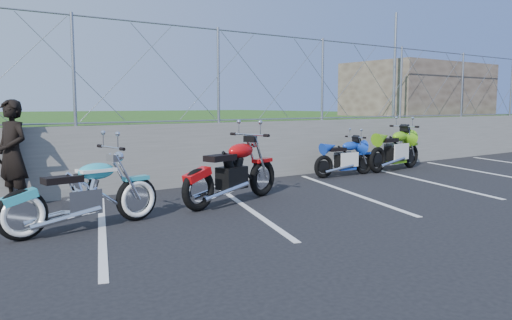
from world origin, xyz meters
TOP-DOWN VIEW (x-y plane):
  - ground at (0.00, 0.00)m, footprint 90.00×90.00m
  - retaining_wall at (0.00, 3.50)m, footprint 30.00×0.22m
  - grass_field at (0.00, 13.50)m, footprint 30.00×20.00m
  - stone_building at (10.50, 5.50)m, footprint 5.00×3.00m
  - chain_link_fence at (0.00, 3.50)m, footprint 28.00×0.03m
  - sign_pole at (7.20, 3.90)m, footprint 0.08×0.08m
  - parking_lines at (1.20, 1.00)m, footprint 18.29×4.31m
  - cruiser_turquoise at (-2.60, 1.04)m, footprint 2.23×0.70m
  - naked_orange at (0.04, 1.42)m, footprint 2.29×0.91m
  - sportbike_green at (5.74, 2.60)m, footprint 2.19×0.78m
  - sportbike_blue at (3.93, 2.60)m, footprint 1.79×0.64m
  - person_standing at (-3.11, 3.20)m, footprint 0.65×0.76m

SIDE VIEW (x-z plane):
  - ground at x=0.00m, z-range 0.00..0.00m
  - parking_lines at x=1.20m, z-range 0.00..0.01m
  - sportbike_blue at x=3.93m, z-range -0.06..0.86m
  - cruiser_turquoise at x=-2.60m, z-range -0.11..1.00m
  - sportbike_green at x=5.74m, z-range -0.08..1.06m
  - naked_orange at x=0.04m, z-range -0.08..1.09m
  - retaining_wall at x=0.00m, z-range 0.00..1.30m
  - grass_field at x=0.00m, z-range 0.00..1.30m
  - person_standing at x=-3.11m, z-range 0.00..1.77m
  - stone_building at x=10.50m, z-range 1.30..3.10m
  - chain_link_fence at x=0.00m, z-range 1.30..3.30m
  - sign_pole at x=7.20m, z-range 1.30..4.30m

